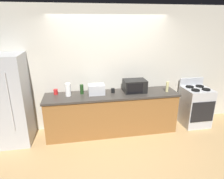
% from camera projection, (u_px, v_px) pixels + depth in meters
% --- Properties ---
extents(ground_plane, '(8.00, 8.00, 0.00)m').
position_uv_depth(ground_plane, '(115.00, 141.00, 4.12)').
color(ground_plane, tan).
extents(back_wall, '(6.40, 0.10, 2.70)m').
position_uv_depth(back_wall, '(109.00, 69.00, 4.43)').
color(back_wall, beige).
rests_on(back_wall, ground_plane).
extents(counter_run, '(2.84, 0.64, 0.90)m').
position_uv_depth(counter_run, '(112.00, 113.00, 4.34)').
color(counter_run, brown).
rests_on(counter_run, ground_plane).
extents(refrigerator, '(0.72, 0.73, 1.80)m').
position_uv_depth(refrigerator, '(9.00, 100.00, 3.85)').
color(refrigerator, '#B7BABF').
rests_on(refrigerator, ground_plane).
extents(stove_range, '(0.60, 0.61, 1.08)m').
position_uv_depth(stove_range, '(195.00, 106.00, 4.68)').
color(stove_range, '#B7BABF').
rests_on(stove_range, ground_plane).
extents(microwave, '(0.48, 0.35, 0.27)m').
position_uv_depth(microwave, '(135.00, 86.00, 4.28)').
color(microwave, black).
rests_on(microwave, counter_run).
extents(toaster_oven, '(0.34, 0.26, 0.21)m').
position_uv_depth(toaster_oven, '(96.00, 89.00, 4.16)').
color(toaster_oven, '#B7BABF').
rests_on(toaster_oven, counter_run).
extents(paper_towel_roll, '(0.12, 0.12, 0.27)m').
position_uv_depth(paper_towel_roll, '(68.00, 90.00, 4.05)').
color(paper_towel_roll, white).
rests_on(paper_towel_roll, counter_run).
extents(bottle_vinegar, '(0.06, 0.06, 0.23)m').
position_uv_depth(bottle_vinegar, '(167.00, 87.00, 4.30)').
color(bottle_vinegar, beige).
rests_on(bottle_vinegar, counter_run).
extents(bottle_wine, '(0.08, 0.08, 0.20)m').
position_uv_depth(bottle_wine, '(82.00, 89.00, 4.18)').
color(bottle_wine, '#1E3F19').
rests_on(bottle_wine, counter_run).
extents(mug_black, '(0.08, 0.08, 0.09)m').
position_uv_depth(mug_black, '(113.00, 91.00, 4.26)').
color(mug_black, black).
rests_on(mug_black, counter_run).
extents(mug_red, '(0.09, 0.09, 0.11)m').
position_uv_depth(mug_red, '(56.00, 92.00, 4.16)').
color(mug_red, red).
rests_on(mug_red, counter_run).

